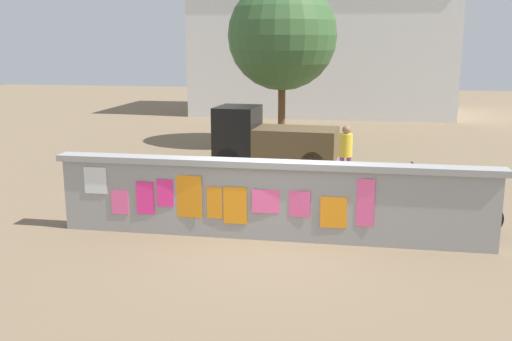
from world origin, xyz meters
TOP-DOWN VIEW (x-y plane):
  - ground at (0.00, 8.00)m, footprint 60.00×60.00m
  - poster_wall at (-0.01, -0.00)m, footprint 8.54×0.42m
  - auto_rickshaw_truck at (-1.00, 6.35)m, footprint 3.69×1.74m
  - motorcycle at (3.54, 3.56)m, footprint 1.90×0.56m
  - bicycle_near at (-2.35, 1.50)m, footprint 1.70×0.44m
  - bicycle_far at (3.62, 1.01)m, footprint 1.71×0.44m
  - person_walking at (1.30, 4.49)m, footprint 0.39×0.39m
  - tree_roadside at (-1.20, 10.53)m, footprint 3.91×3.91m
  - building_background at (-0.41, 21.37)m, footprint 13.51×7.18m

SIDE VIEW (x-z plane):
  - ground at x=0.00m, z-range 0.00..0.00m
  - bicycle_near at x=-2.35m, z-range -0.11..0.84m
  - bicycle_far at x=3.62m, z-range -0.11..0.84m
  - motorcycle at x=3.54m, z-range 0.03..0.90m
  - poster_wall at x=-0.01m, z-range 0.02..1.56m
  - auto_rickshaw_truck at x=-1.00m, z-range -0.02..1.83m
  - person_walking at x=1.30m, z-range 0.18..1.80m
  - building_background at x=-0.41m, z-range 0.02..7.11m
  - tree_roadside at x=-1.20m, z-range 1.00..6.92m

